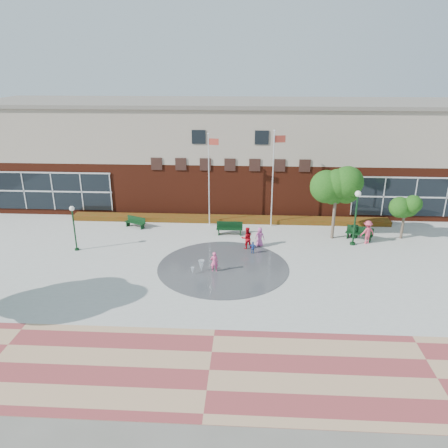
# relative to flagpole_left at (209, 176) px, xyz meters

# --- Properties ---
(ground) EXTENTS (120.00, 120.00, 0.00)m
(ground) POSITION_rel_flagpole_left_xyz_m (1.51, -10.62, -4.12)
(ground) COLOR #666056
(ground) RESTS_ON ground
(plaza_concrete) EXTENTS (46.00, 18.00, 0.01)m
(plaza_concrete) POSITION_rel_flagpole_left_xyz_m (1.51, -6.62, -4.12)
(plaza_concrete) COLOR #A8A8A0
(plaza_concrete) RESTS_ON ground
(paver_band) EXTENTS (46.00, 6.00, 0.01)m
(paver_band) POSITION_rel_flagpole_left_xyz_m (1.51, -17.62, -4.12)
(paver_band) COLOR #913738
(paver_band) RESTS_ON ground
(splash_pad) EXTENTS (8.40, 8.40, 0.01)m
(splash_pad) POSITION_rel_flagpole_left_xyz_m (1.51, -7.62, -4.12)
(splash_pad) COLOR #383A3D
(splash_pad) RESTS_ON ground
(library_building) EXTENTS (44.40, 10.40, 9.20)m
(library_building) POSITION_rel_flagpole_left_xyz_m (1.51, 6.86, 0.52)
(library_building) COLOR #531B0E
(library_building) RESTS_ON ground
(flower_bed) EXTENTS (26.00, 1.20, 0.40)m
(flower_bed) POSITION_rel_flagpole_left_xyz_m (1.51, 0.98, -4.12)
(flower_bed) COLOR #8D1405
(flower_bed) RESTS_ON ground
(flagpole_left) EXTENTS (0.86, 0.24, 7.40)m
(flagpole_left) POSITION_rel_flagpole_left_xyz_m (0.00, 0.00, 0.00)
(flagpole_left) COLOR white
(flagpole_left) RESTS_ON ground
(flagpole_right) EXTENTS (0.93, 0.25, 7.67)m
(flagpole_right) POSITION_rel_flagpole_left_xyz_m (4.94, 0.13, 0.16)
(flagpole_right) COLOR white
(flagpole_right) RESTS_ON ground
(lamp_left) EXTENTS (0.34, 0.34, 3.25)m
(lamp_left) POSITION_rel_flagpole_left_xyz_m (-8.87, -5.47, -2.10)
(lamp_left) COLOR black
(lamp_left) RESTS_ON ground
(lamp_right) EXTENTS (0.43, 0.43, 4.04)m
(lamp_right) POSITION_rel_flagpole_left_xyz_m (10.61, -3.39, -1.61)
(lamp_right) COLOR black
(lamp_right) RESTS_ON ground
(bench_left) EXTENTS (1.77, 1.15, 0.87)m
(bench_left) POSITION_rel_flagpole_left_xyz_m (-5.89, -0.80, -3.84)
(bench_left) COLOR black
(bench_left) RESTS_ON ground
(bench_mid) EXTENTS (1.98, 0.56, 0.99)m
(bench_mid) POSITION_rel_flagpole_left_xyz_m (1.67, -1.93, -3.80)
(bench_mid) COLOR black
(bench_mid) RESTS_ON ground
(bench_right) EXTENTS (1.98, 1.30, 0.97)m
(bench_right) POSITION_rel_flagpole_left_xyz_m (11.28, -2.38, -3.81)
(bench_right) COLOR black
(bench_right) RESTS_ON ground
(trash_can) EXTENTS (0.57, 0.57, 0.94)m
(trash_can) POSITION_rel_flagpole_left_xyz_m (11.02, -1.98, -3.65)
(trash_can) COLOR black
(trash_can) RESTS_ON ground
(tree_mid) EXTENTS (3.23, 3.23, 5.45)m
(tree_mid) POSITION_rel_flagpole_left_xyz_m (9.35, -2.21, -0.15)
(tree_mid) COLOR #4B3C30
(tree_mid) RESTS_ON ground
(tree_small_right) EXTENTS (2.17, 2.17, 3.71)m
(tree_small_right) POSITION_rel_flagpole_left_xyz_m (14.48, -1.95, -1.41)
(tree_small_right) COLOR #4B3C30
(tree_small_right) RESTS_ON ground
(water_jet_a) EXTENTS (0.39, 0.39, 0.75)m
(water_jet_a) POSITION_rel_flagpole_left_xyz_m (0.19, -8.32, -4.12)
(water_jet_a) COLOR white
(water_jet_a) RESTS_ON ground
(water_jet_b) EXTENTS (0.21, 0.21, 0.46)m
(water_jet_b) POSITION_rel_flagpole_left_xyz_m (-0.32, -8.73, -4.12)
(water_jet_b) COLOR white
(water_jet_b) RESTS_ON ground
(child_splash) EXTENTS (0.52, 0.38, 1.34)m
(child_splash) POSITION_rel_flagpole_left_xyz_m (1.00, -8.26, -3.45)
(child_splash) COLOR #EF4F88
(child_splash) RESTS_ON ground
(adult_red) EXTENTS (0.92, 0.80, 1.60)m
(adult_red) POSITION_rel_flagpole_left_xyz_m (2.99, -4.51, -3.32)
(adult_red) COLOR #B30913
(adult_red) RESTS_ON ground
(adult_pink) EXTENTS (0.78, 0.62, 1.40)m
(adult_pink) POSITION_rel_flagpole_left_xyz_m (3.91, -3.98, -3.42)
(adult_pink) COLOR #CA549D
(adult_pink) RESTS_ON ground
(child_blue) EXTENTS (0.57, 0.38, 0.90)m
(child_blue) POSITION_rel_flagpole_left_xyz_m (3.43, -5.39, -3.67)
(child_blue) COLOR #2A4DA2
(child_blue) RESTS_ON ground
(person_bench) EXTENTS (1.28, 0.99, 1.74)m
(person_bench) POSITION_rel_flagpole_left_xyz_m (11.65, -3.06, -3.25)
(person_bench) COLOR #DD425D
(person_bench) RESTS_ON ground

